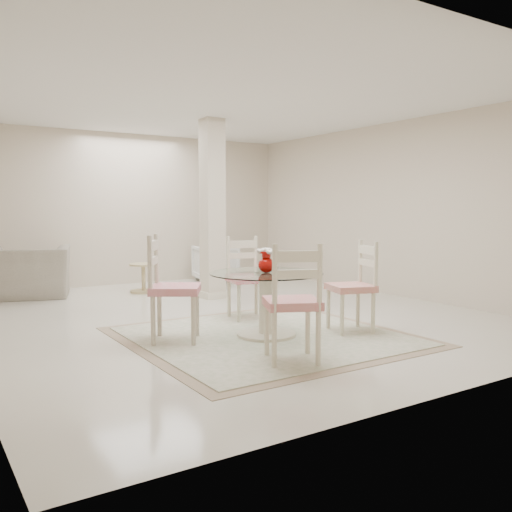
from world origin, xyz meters
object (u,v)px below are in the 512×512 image
dining_chair_south (294,294)px  side_table (144,279)px  red_vase (266,260)px  dining_chair_north (246,271)px  recliner_taupe (29,272)px  column (212,209)px  dining_chair_east (357,280)px  armchair_white (215,263)px  dining_table (266,304)px  dining_chair_west (168,280)px

dining_chair_south → side_table: (0.40, 4.61, -0.40)m
red_vase → dining_chair_north: size_ratio=0.23×
dining_chair_north → recliner_taupe: bearing=133.2°
column → dining_chair_south: column is taller
dining_chair_east → side_table: 4.12m
red_vase → armchair_white: (1.65, 4.18, -0.48)m
dining_table → column: bearing=73.8°
dining_chair_south → side_table: size_ratio=2.50×
armchair_white → dining_chair_south: bearing=80.8°
side_table → armchair_white: bearing=18.1°
dining_table → side_table: (0.04, 3.65, -0.13)m
red_vase → dining_chair_north: (0.34, 0.96, -0.23)m
dining_chair_east → dining_chair_south: 1.46m
armchair_white → dining_chair_north: bearing=80.0°
dining_chair_east → side_table: bearing=-149.9°
dining_chair_east → armchair_white: bearing=-171.6°
red_vase → dining_chair_east: dining_chair_east is taller
column → dining_chair_north: 1.84m
column → dining_chair_west: column is taller
column → side_table: 1.71m
column → dining_table: bearing=-106.2°
column → dining_chair_north: (-0.41, -1.63, -0.76)m
dining_chair_north → recliner_taupe: size_ratio=0.93×
dining_chair_north → side_table: 2.73m
red_vase → dining_chair_west: 1.04m
recliner_taupe → red_vase: bearing=127.9°
dining_chair_east → recliner_taupe: dining_chair_east is taller
dining_chair_east → recliner_taupe: bearing=-132.9°
dining_chair_west → dining_chair_south: size_ratio=1.03×
dining_chair_south → recliner_taupe: size_ratio=0.98×
dining_chair_south → armchair_white: 5.52m
dining_table → dining_chair_east: dining_chair_east is taller
dining_table → red_vase: size_ratio=4.57×
dining_chair_east → dining_chair_west: (-1.92, 0.71, 0.05)m
dining_table → dining_chair_south: 1.06m
dining_table → dining_chair_east: 1.05m
column → armchair_white: (0.90, 1.59, -1.01)m
column → dining_table: (-0.75, -2.59, -1.00)m
dining_chair_south → side_table: dining_chair_south is taller
column → dining_chair_south: size_ratio=2.30×
dining_chair_east → recliner_taupe: size_ratio=0.93×
dining_table → dining_chair_south: dining_chair_south is taller
dining_chair_east → dining_table: bearing=-92.7°
recliner_taupe → side_table: size_ratio=2.56×
dining_table → red_vase: red_vase is taller
dining_chair_east → dining_chair_north: size_ratio=0.99×
dining_chair_east → dining_chair_north: (-0.62, 1.31, 0.00)m
column → dining_table: column is taller
red_vase → side_table: bearing=89.4°
column → red_vase: (-0.75, -2.59, -0.53)m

